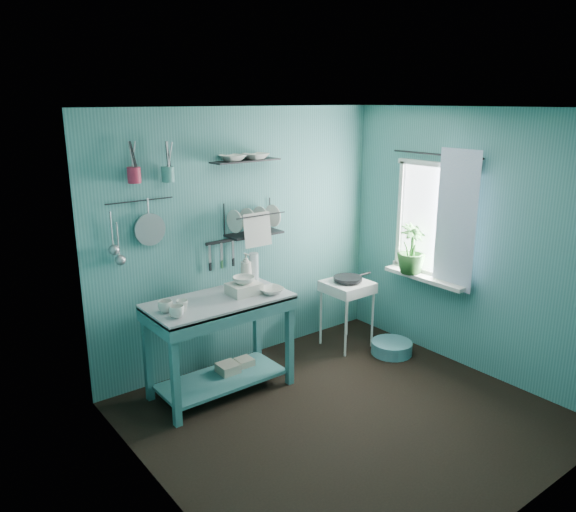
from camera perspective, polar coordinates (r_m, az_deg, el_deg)
floor at (r=4.91m, az=5.83°, el=-15.91°), size 3.20×3.20×0.00m
ceiling at (r=4.18m, az=6.80°, el=14.70°), size 3.20×3.20×0.00m
wall_back at (r=5.52m, az=-4.54°, el=1.86°), size 3.20×0.00×3.20m
wall_front at (r=3.53m, az=23.47°, el=-7.52°), size 3.20×0.00×3.20m
wall_left at (r=3.53m, az=-12.99°, el=-6.60°), size 0.00×3.00×3.00m
wall_right at (r=5.58m, az=18.25°, el=1.25°), size 0.00×3.00×3.00m
work_counter at (r=5.09m, az=-6.88°, el=-9.07°), size 1.26×0.64×0.89m
mug_left at (r=4.56m, az=-11.23°, el=-5.56°), size 0.12×0.12×0.10m
mug_mid at (r=4.69m, az=-10.69°, el=-4.97°), size 0.14×0.14×0.09m
mug_right at (r=4.69m, az=-12.34°, el=-5.03°), size 0.17×0.17×0.10m
wash_tub at (r=5.01m, az=-4.49°, el=-3.32°), size 0.28×0.22×0.10m
tub_bowl at (r=4.99m, az=-4.51°, el=-2.45°), size 0.19×0.19×0.06m
soap_bottle at (r=5.24m, az=-4.28°, el=-1.31°), size 0.11×0.12×0.30m
water_bottle at (r=5.32m, az=-3.50°, el=-1.16°), size 0.09×0.09×0.28m
counter_bowl at (r=5.02m, az=-1.76°, el=-3.51°), size 0.22×0.22×0.05m
hotplate_stand at (r=6.03m, az=5.97°, el=-5.86°), size 0.49×0.49×0.72m
frying_pan at (r=5.90m, az=6.08°, el=-2.29°), size 0.30×0.30×0.03m
knife_strip at (r=5.35m, az=-6.86°, el=1.44°), size 0.32×0.02×0.03m
dish_rack at (r=5.39m, az=-3.47°, el=3.82°), size 0.58×0.33×0.32m
upper_shelf at (r=5.30m, az=-4.31°, el=9.62°), size 0.71×0.22×0.01m
shelf_bowl_left at (r=5.22m, az=-5.65°, el=9.74°), size 0.24×0.24×0.06m
shelf_bowl_right at (r=5.35m, az=-3.31°, el=10.68°), size 0.27×0.27×0.06m
utensil_cup_magenta at (r=4.81m, az=-15.37°, el=7.93°), size 0.11×0.11×0.13m
utensil_cup_teal at (r=4.94m, az=-12.10°, el=8.12°), size 0.11×0.11×0.13m
colander at (r=4.97m, az=-13.85°, el=2.63°), size 0.28×0.03×0.28m
ladle_outer at (r=4.85m, az=-17.50°, el=2.59°), size 0.01×0.01×0.30m
ladle_inner at (r=4.89m, az=-16.90°, el=1.57°), size 0.01×0.01×0.30m
hook_rail at (r=4.91m, az=-14.82°, el=5.45°), size 0.60×0.01×0.01m
window_glass at (r=5.79m, az=14.63°, el=3.56°), size 0.00×1.10×1.10m
windowsill at (r=5.87m, az=13.73°, el=-2.17°), size 0.16×0.95×0.04m
curtain at (r=5.55m, az=16.68°, el=3.44°), size 0.00×1.35×1.35m
curtain_rod at (r=5.66m, az=14.80°, el=9.96°), size 0.02×1.05×0.02m
potted_plant at (r=5.87m, az=12.43°, el=0.71°), size 0.30×0.30×0.51m
storage_tin_large at (r=5.32m, az=-6.10°, el=-11.89°), size 0.18×0.18×0.22m
storage_tin_small at (r=5.44m, az=-4.44°, el=-11.31°), size 0.15×0.15×0.20m
floor_basin at (r=6.02m, az=10.48°, el=-9.14°), size 0.42×0.42×0.13m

